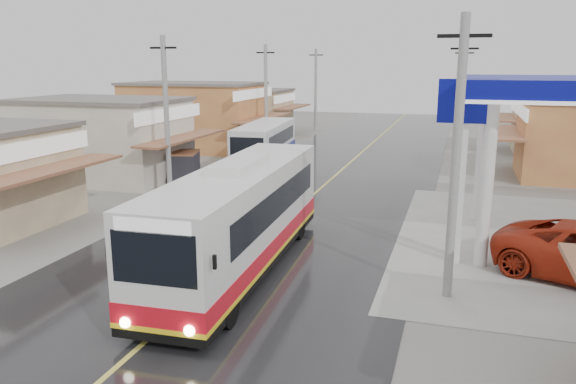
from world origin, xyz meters
name	(u,v)px	position (x,y,z in m)	size (l,w,h in m)	color
ground	(227,271)	(0.00, 0.00, 0.00)	(120.00, 120.00, 0.00)	slate
road	(329,181)	(0.00, 15.00, 0.01)	(12.00, 90.00, 0.02)	black
centre_line	(329,181)	(0.00, 15.00, 0.02)	(0.15, 90.00, 0.01)	#D8CC4C
shopfronts_left	(156,161)	(-13.00, 18.00, 0.00)	(11.00, 44.00, 5.20)	tan
utility_poles_left	(225,171)	(-7.00, 16.00, 0.00)	(1.60, 50.00, 8.00)	gray
utility_poles_right	(455,189)	(7.00, 15.00, 0.00)	(1.60, 36.00, 8.00)	gray
coach_bus	(241,218)	(0.39, 0.35, 1.77)	(3.09, 11.83, 3.66)	silver
second_bus	(265,144)	(-4.94, 17.85, 1.54)	(3.14, 8.80, 2.86)	silver
cyclist	(239,185)	(-3.41, 9.51, 0.70)	(0.84, 2.03, 2.13)	black
tricycle_near	(185,165)	(-7.83, 12.29, 1.01)	(2.08, 2.45, 1.77)	#26262D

